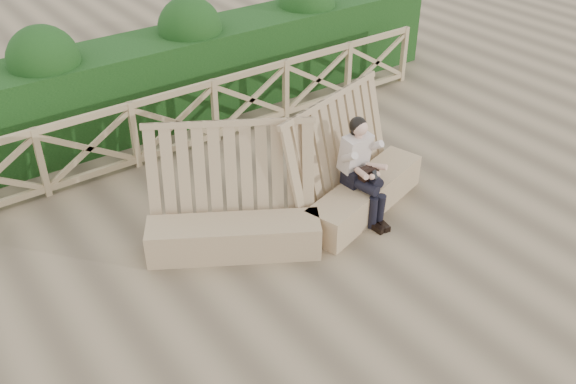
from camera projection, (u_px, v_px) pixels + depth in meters
ground at (308, 265)px, 8.11m from camera, size 60.00×60.00×0.00m
bench at (300, 203)px, 8.56m from camera, size 4.19×1.79×1.60m
woman at (361, 165)px, 8.63m from camera, size 0.43×0.89×1.46m
guardrail at (176, 122)px, 10.18m from camera, size 10.10×0.09×1.10m
hedge at (142, 86)px, 10.88m from camera, size 12.00×1.20×1.50m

